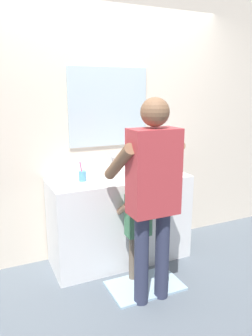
# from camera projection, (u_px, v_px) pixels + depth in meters

# --- Properties ---
(ground_plane) EXTENTS (14.00, 14.00, 0.00)m
(ground_plane) POSITION_uv_depth(u_px,v_px,m) (133.00, 272.00, 3.08)
(ground_plane) COLOR slate
(back_wall) EXTENTS (4.40, 0.10, 2.70)m
(back_wall) POSITION_uv_depth(u_px,v_px,m) (107.00, 124.00, 3.31)
(back_wall) COLOR beige
(back_wall) RESTS_ON ground
(vanity_cabinet) EXTENTS (1.37, 0.54, 0.87)m
(vanity_cabinet) POSITION_uv_depth(u_px,v_px,m) (120.00, 219.00, 3.24)
(vanity_cabinet) COLOR white
(vanity_cabinet) RESTS_ON ground
(sink_basin) EXTENTS (0.33, 0.33, 0.11)m
(sink_basin) POSITION_uv_depth(u_px,v_px,m) (120.00, 172.00, 3.11)
(sink_basin) COLOR white
(sink_basin) RESTS_ON vanity_cabinet
(faucet) EXTENTS (0.18, 0.14, 0.18)m
(faucet) POSITION_uv_depth(u_px,v_px,m) (112.00, 165.00, 3.28)
(faucet) COLOR #B7BABF
(faucet) RESTS_ON vanity_cabinet
(toothbrush_cup) EXTENTS (0.07, 0.07, 0.21)m
(toothbrush_cup) POSITION_uv_depth(u_px,v_px,m) (82.00, 176.00, 3.00)
(toothbrush_cup) COLOR #4C8EB2
(toothbrush_cup) RESTS_ON vanity_cabinet
(soap_bottle) EXTENTS (0.06, 0.06, 0.17)m
(soap_bottle) POSITION_uv_depth(u_px,v_px,m) (147.00, 166.00, 3.29)
(soap_bottle) COLOR #66B2D1
(soap_bottle) RESTS_ON vanity_cabinet
(bath_mat) EXTENTS (0.64, 0.40, 0.02)m
(bath_mat) POSITION_uv_depth(u_px,v_px,m) (145.00, 286.00, 2.85)
(bath_mat) COLOR #99B7CC
(bath_mat) RESTS_ON ground
(child_toddler) EXTENTS (0.29, 0.29, 0.95)m
(child_toddler) POSITION_uv_depth(u_px,v_px,m) (138.00, 221.00, 2.85)
(child_toddler) COLOR #6B5B4C
(child_toddler) RESTS_ON ground
(adult_parent) EXTENTS (0.51, 0.54, 1.64)m
(adult_parent) POSITION_uv_depth(u_px,v_px,m) (152.00, 185.00, 2.47)
(adult_parent) COLOR #2D334C
(adult_parent) RESTS_ON ground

